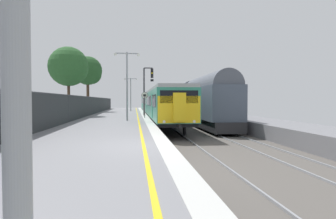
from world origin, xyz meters
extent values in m
cube|color=gray|center=(-2.50, 0.00, -0.50)|extent=(6.40, 110.00, 1.00)
cube|color=silver|center=(0.40, 0.00, 0.01)|extent=(0.60, 110.00, 0.01)
cube|color=yellow|center=(-0.35, 0.00, 0.01)|extent=(0.12, 110.00, 0.01)
cube|color=#56514C|center=(6.20, 0.00, -1.10)|extent=(11.00, 110.00, 0.20)
cube|color=gray|center=(1.38, 0.00, -0.96)|extent=(0.07, 110.00, 0.08)
cube|color=gray|center=(2.82, 0.00, -0.96)|extent=(0.07, 110.00, 0.08)
cube|color=gray|center=(5.38, 0.00, -0.96)|extent=(0.07, 110.00, 0.08)
cube|color=gray|center=(6.82, 0.00, -0.96)|extent=(0.07, 110.00, 0.08)
cube|color=#2D846B|center=(2.10, 17.67, 1.27)|extent=(2.80, 19.90, 2.30)
cube|color=black|center=(2.10, 17.67, -0.01)|extent=(2.64, 19.30, 0.25)
cube|color=#999E9E|center=(2.10, 17.67, 2.54)|extent=(2.68, 19.90, 0.24)
cube|color=black|center=(0.69, 17.67, 1.57)|extent=(0.02, 18.30, 0.84)
cube|color=teal|center=(0.69, 12.70, 1.17)|extent=(0.03, 1.10, 1.90)
cube|color=teal|center=(0.69, 22.65, 1.17)|extent=(0.03, 1.10, 1.90)
cylinder|color=black|center=(1.32, 10.32, -0.50)|extent=(0.12, 0.84, 0.84)
cylinder|color=black|center=(2.88, 10.32, -0.50)|extent=(0.12, 0.84, 0.84)
cylinder|color=black|center=(1.32, 25.02, -0.50)|extent=(0.12, 0.84, 0.84)
cylinder|color=black|center=(2.88, 25.02, -0.50)|extent=(0.12, 0.84, 0.84)
cube|color=#2D846B|center=(2.10, 38.17, 1.27)|extent=(2.80, 19.90, 2.30)
cube|color=black|center=(2.10, 38.17, -0.01)|extent=(2.64, 19.30, 0.25)
cube|color=#999E9E|center=(2.10, 38.17, 2.54)|extent=(2.68, 19.90, 0.24)
cube|color=black|center=(0.69, 38.17, 1.57)|extent=(0.02, 18.30, 0.84)
cube|color=teal|center=(0.69, 33.20, 1.17)|extent=(0.03, 1.10, 1.90)
cube|color=teal|center=(0.69, 43.15, 1.17)|extent=(0.03, 1.10, 1.90)
cylinder|color=black|center=(1.32, 30.82, -0.50)|extent=(0.12, 0.84, 0.84)
cylinder|color=black|center=(2.88, 30.82, -0.50)|extent=(0.12, 0.84, 0.84)
cylinder|color=black|center=(1.32, 45.52, -0.50)|extent=(0.12, 0.84, 0.84)
cylinder|color=black|center=(2.88, 45.52, -0.50)|extent=(0.12, 0.84, 0.84)
cube|color=yellow|center=(2.10, 7.76, 1.02)|extent=(2.70, 0.10, 1.70)
cube|color=black|center=(2.10, 7.75, 1.82)|extent=(2.40, 0.08, 0.80)
cube|color=yellow|center=(2.10, 7.62, 1.17)|extent=(0.80, 0.24, 1.80)
cylinder|color=white|center=(1.15, 7.70, 0.27)|extent=(0.18, 0.06, 0.18)
cylinder|color=white|center=(3.05, 7.70, 0.27)|extent=(0.18, 0.06, 0.18)
cylinder|color=black|center=(2.10, 7.47, 0.02)|extent=(0.20, 0.35, 0.20)
cube|color=black|center=(2.10, 38.17, 2.79)|extent=(0.60, 0.90, 0.20)
cube|color=#232326|center=(6.10, 16.02, -0.38)|extent=(2.30, 13.02, 0.79)
cube|color=#4C5666|center=(6.10, 16.02, 1.39)|extent=(2.60, 12.22, 2.73)
cylinder|color=#515660|center=(6.10, 16.02, 2.75)|extent=(2.39, 11.82, 2.39)
cylinder|color=black|center=(5.32, 11.51, -0.50)|extent=(0.12, 0.84, 0.84)
cylinder|color=black|center=(6.88, 11.51, -0.50)|extent=(0.12, 0.84, 0.84)
cylinder|color=black|center=(5.32, 20.53, -0.50)|extent=(0.12, 0.84, 0.84)
cylinder|color=black|center=(6.88, 20.53, -0.50)|extent=(0.12, 0.84, 0.84)
cube|color=#232326|center=(6.10, 29.84, -0.38)|extent=(2.30, 13.02, 0.79)
cube|color=#4C5666|center=(6.10, 29.84, 1.39)|extent=(2.60, 12.22, 2.73)
cylinder|color=#515660|center=(6.10, 29.84, 2.75)|extent=(2.39, 11.82, 2.39)
cylinder|color=black|center=(5.32, 25.33, -0.50)|extent=(0.12, 0.84, 0.84)
cylinder|color=black|center=(6.88, 25.33, -0.50)|extent=(0.12, 0.84, 0.84)
cylinder|color=black|center=(5.32, 34.35, -0.50)|extent=(0.12, 0.84, 0.84)
cylinder|color=black|center=(6.88, 34.35, -0.50)|extent=(0.12, 0.84, 0.84)
cube|color=#232326|center=(6.10, 43.66, -0.38)|extent=(2.30, 13.02, 0.79)
cube|color=#4C5666|center=(6.10, 43.66, 1.39)|extent=(2.60, 12.22, 2.73)
cylinder|color=#515660|center=(6.10, 43.66, 2.75)|extent=(2.39, 11.82, 2.39)
cylinder|color=black|center=(5.32, 39.15, -0.50)|extent=(0.12, 0.84, 0.84)
cylinder|color=black|center=(6.88, 39.15, -0.50)|extent=(0.12, 0.84, 0.84)
cylinder|color=black|center=(5.32, 48.17, -0.50)|extent=(0.12, 0.84, 0.84)
cylinder|color=black|center=(6.88, 48.17, -0.50)|extent=(0.12, 0.84, 0.84)
cylinder|color=#47474C|center=(0.35, 21.07, 2.53)|extent=(0.18, 0.18, 5.05)
cube|color=#47474C|center=(0.80, 21.07, 5.05)|extent=(0.90, 0.12, 0.12)
cube|color=black|center=(1.20, 21.07, 4.50)|extent=(0.28, 0.20, 1.00)
cylinder|color=black|center=(1.20, 20.95, 4.82)|extent=(0.16, 0.04, 0.16)
cylinder|color=yellow|center=(1.20, 20.95, 4.50)|extent=(0.16, 0.04, 0.16)
cylinder|color=black|center=(1.20, 20.95, 4.18)|extent=(0.16, 0.04, 0.16)
cube|color=black|center=(1.20, 21.07, 3.75)|extent=(0.32, 0.16, 0.24)
cylinder|color=#59595B|center=(0.25, 16.48, 1.00)|extent=(0.08, 0.08, 2.01)
cylinder|color=black|center=(0.25, 16.47, 2.06)|extent=(0.59, 0.02, 0.59)
cylinder|color=silver|center=(0.25, 16.46, 2.06)|extent=(0.56, 0.02, 0.56)
cube|color=black|center=(0.25, 16.45, 2.06)|extent=(0.24, 0.01, 0.18)
cylinder|color=#93999E|center=(-1.25, 13.09, 2.70)|extent=(0.14, 0.14, 5.40)
cube|color=#93999E|center=(-0.80, 13.09, 5.30)|extent=(0.90, 0.08, 0.08)
cylinder|color=silver|center=(-0.35, 13.09, 5.22)|extent=(0.20, 0.20, 0.18)
cube|color=#93999E|center=(-1.70, 13.09, 5.30)|extent=(0.90, 0.08, 0.08)
cylinder|color=silver|center=(-2.15, 13.09, 5.22)|extent=(0.20, 0.20, 0.18)
cylinder|color=#93999E|center=(-1.25, 34.94, 2.52)|extent=(0.14, 0.14, 5.03)
cube|color=#93999E|center=(-0.80, 34.94, 4.93)|extent=(0.90, 0.08, 0.08)
cylinder|color=silver|center=(-0.35, 34.94, 4.85)|extent=(0.20, 0.20, 0.18)
cube|color=#93999E|center=(-1.70, 34.94, 4.93)|extent=(0.90, 0.08, 0.08)
cylinder|color=silver|center=(-2.15, 34.94, 4.85)|extent=(0.20, 0.20, 0.18)
cylinder|color=#38383D|center=(-5.45, 11.69, 0.99)|extent=(0.07, 0.07, 1.98)
cylinder|color=#38383D|center=(-5.45, 23.38, 0.99)|extent=(0.07, 0.07, 1.98)
cylinder|color=#38383D|center=(-5.45, 35.06, 0.99)|extent=(0.07, 0.07, 1.98)
cylinder|color=#38383D|center=(-5.45, 46.75, 0.99)|extent=(0.07, 0.07, 1.98)
cylinder|color=#473323|center=(-7.48, 21.18, 2.00)|extent=(0.29, 0.29, 4.00)
sphere|color=#285628|center=(-7.48, 21.18, 5.13)|extent=(4.08, 4.08, 4.08)
sphere|color=#285628|center=(-7.69, 20.84, 4.62)|extent=(2.59, 2.59, 2.59)
cylinder|color=#473323|center=(-7.42, 33.43, 2.40)|extent=(0.41, 0.41, 4.80)
sphere|color=#234C23|center=(-7.42, 33.43, 5.94)|extent=(4.15, 4.15, 4.15)
sphere|color=#234C23|center=(-6.85, 33.09, 5.42)|extent=(2.92, 2.92, 2.92)
camera|label=1|loc=(-0.66, -10.32, 1.58)|focal=31.35mm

